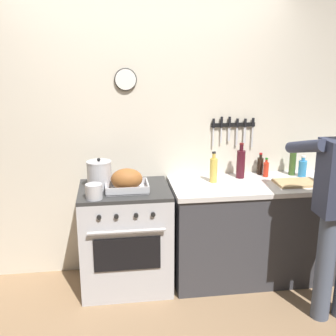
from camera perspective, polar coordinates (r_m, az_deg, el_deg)
The scene contains 13 objects.
wall_back at distance 3.80m, azimuth -3.04°, elevation 4.84°, with size 6.00×0.13×2.60m.
counter_block at distance 4.01m, azimuth 15.31°, elevation -7.77°, with size 2.03×0.65×0.90m.
stove at distance 3.70m, azimuth -5.78°, elevation -9.37°, with size 0.76×0.67×0.90m.
roasting_pan at distance 3.45m, azimuth -5.64°, elevation -1.73°, with size 0.35×0.26×0.19m.
stock_pot at distance 3.54m, azimuth -9.32°, elevation -0.89°, with size 0.21×0.21×0.26m.
saucepan at distance 3.31m, azimuth -10.04°, elevation -3.17°, with size 0.13×0.13×0.12m.
cutting_board at distance 3.80m, azimuth 17.08°, elevation -1.94°, with size 0.36×0.24×0.02m, color tan.
bottle_soy_sauce at distance 3.99m, azimuth 12.43°, elevation 0.35°, with size 0.06×0.06×0.20m.
bottle_hot_sauce at distance 3.93m, azimuth 13.19°, elevation -0.12°, with size 0.05×0.05×0.18m.
bottle_olive_oil at distance 4.03m, azimuth 16.60°, elevation 0.83°, with size 0.06×0.06×0.30m.
bottle_wine_red at distance 3.83m, azimuth 9.87°, elevation 0.64°, with size 0.08×0.08×0.32m.
bottle_dish_soap at distance 4.01m, azimuth 17.84°, elevation 0.00°, with size 0.07×0.07×0.20m.
bottle_cooking_oil at distance 3.67m, azimuth 6.21°, elevation -0.20°, with size 0.07×0.07×0.27m.
Camera 1 is at (-0.32, -2.37, 2.02)m, focal length 44.79 mm.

